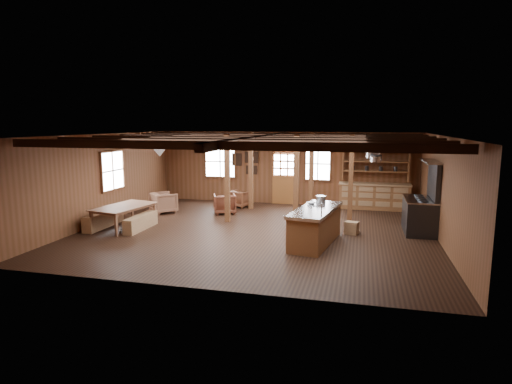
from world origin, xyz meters
TOP-DOWN VIEW (x-y plane):
  - room at (0.00, 0.00)m, footprint 10.04×9.04m
  - ceiling_joists at (0.00, 0.18)m, footprint 9.80×8.82m
  - timber_posts at (0.52, 2.08)m, footprint 3.95×2.35m
  - back_door at (0.00, 4.45)m, footprint 1.02×0.08m
  - window_back_left at (-2.60, 4.46)m, footprint 1.32×0.06m
  - window_back_right at (1.30, 4.46)m, footprint 1.02×0.06m
  - window_left at (-4.96, 0.50)m, footprint 0.14×1.24m
  - notice_boards at (-1.50, 4.46)m, footprint 1.08×0.03m
  - back_counter at (3.40, 4.20)m, footprint 2.55×0.60m
  - pendant_lamps at (-2.25, 1.00)m, footprint 1.86×2.36m
  - pot_rack at (3.24, 0.36)m, footprint 0.43×3.00m
  - kitchen_island at (1.80, -0.84)m, footprint 1.27×2.61m
  - step_stool at (2.71, 0.38)m, footprint 0.47×0.39m
  - commercial_range at (4.65, 1.04)m, footprint 0.87×1.70m
  - dining_table at (-3.90, -0.58)m, footprint 1.39×2.10m
  - bench_wall at (-4.65, -0.58)m, footprint 0.32×1.73m
  - bench_aisle at (-3.40, -0.58)m, footprint 0.29×1.57m
  - armchair_a at (-1.68, 2.17)m, footprint 0.97×0.98m
  - armchair_b at (-1.48, 3.45)m, footprint 0.86×0.87m
  - armchair_c at (-3.81, 1.78)m, footprint 1.11×1.11m
  - counter_pot at (1.83, 0.17)m, footprint 0.28×0.28m
  - bowl at (1.61, -0.29)m, footprint 0.31×0.31m

SIDE VIEW (x-z plane):
  - step_stool at x=2.71m, z-range 0.00..0.36m
  - bench_aisle at x=-3.40m, z-range 0.00..0.43m
  - bench_wall at x=-4.65m, z-range 0.00..0.47m
  - armchair_b at x=-1.48m, z-range 0.00..0.63m
  - dining_table at x=-3.90m, z-range 0.00..0.68m
  - armchair_a at x=-1.68m, z-range 0.00..0.69m
  - armchair_c at x=-3.81m, z-range 0.00..0.72m
  - kitchen_island at x=1.80m, z-range -0.12..1.08m
  - back_counter at x=3.40m, z-range -0.62..1.83m
  - commercial_range at x=4.65m, z-range -0.38..1.71m
  - back_door at x=0.00m, z-range -0.19..1.96m
  - bowl at x=1.61m, z-range 0.94..1.00m
  - counter_pot at x=1.83m, z-range 0.94..1.11m
  - room at x=0.00m, z-range -0.02..2.82m
  - timber_posts at x=0.52m, z-range 0.00..2.80m
  - window_back_left at x=-2.60m, z-range 0.94..2.26m
  - window_back_right at x=1.30m, z-range 0.94..2.26m
  - window_left at x=-4.96m, z-range 0.94..2.26m
  - notice_boards at x=-1.50m, z-range 1.19..2.09m
  - pendant_lamps at x=-2.25m, z-range 1.92..2.58m
  - pot_rack at x=3.24m, z-range 2.08..2.49m
  - ceiling_joists at x=0.00m, z-range 2.59..2.77m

